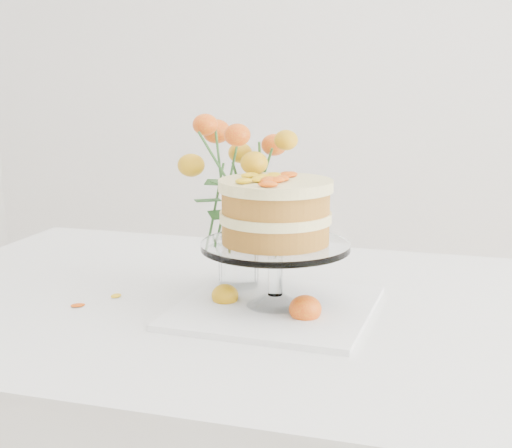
{
  "coord_description": "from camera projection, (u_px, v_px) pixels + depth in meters",
  "views": [
    {
      "loc": [
        0.36,
        -1.2,
        1.17
      ],
      "look_at": [
        -0.0,
        0.01,
        0.9
      ],
      "focal_mm": 50.0,
      "sensor_mm": 36.0,
      "label": 1
    }
  ],
  "objects": [
    {
      "name": "napkin",
      "position": [
        275.0,
        308.0,
        1.26
      ],
      "size": [
        0.35,
        0.35,
        0.01
      ],
      "primitive_type": "cube",
      "rotation": [
        0.0,
        0.0,
        -0.04
      ],
      "color": "white",
      "rests_on": "table"
    },
    {
      "name": "stray_petal_a",
      "position": [
        175.0,
        311.0,
        1.25
      ],
      "size": [
        0.03,
        0.02,
        0.0
      ],
      "primitive_type": "ellipsoid",
      "color": "yellow",
      "rests_on": "table"
    },
    {
      "name": "stray_petal_b",
      "position": [
        221.0,
        324.0,
        1.19
      ],
      "size": [
        0.03,
        0.02,
        0.0
      ],
      "primitive_type": "ellipsoid",
      "color": "yellow",
      "rests_on": "table"
    },
    {
      "name": "loose_rose_near",
      "position": [
        225.0,
        296.0,
        1.28
      ],
      "size": [
        0.09,
        0.05,
        0.04
      ],
      "rotation": [
        0.0,
        0.0,
        0.29
      ],
      "color": "orange",
      "rests_on": "table"
    },
    {
      "name": "loose_rose_far",
      "position": [
        306.0,
        309.0,
        1.2
      ],
      "size": [
        0.1,
        0.06,
        0.05
      ],
      "rotation": [
        0.0,
        0.0,
        0.01
      ],
      "color": "red",
      "rests_on": "table"
    },
    {
      "name": "stray_petal_d",
      "position": [
        116.0,
        296.0,
        1.34
      ],
      "size": [
        0.03,
        0.02,
        0.0
      ],
      "primitive_type": "ellipsoid",
      "color": "yellow",
      "rests_on": "table"
    },
    {
      "name": "stray_petal_c",
      "position": [
        236.0,
        335.0,
        1.14
      ],
      "size": [
        0.03,
        0.02,
        0.0
      ],
      "primitive_type": "ellipsoid",
      "color": "yellow",
      "rests_on": "table"
    },
    {
      "name": "cake_stand",
      "position": [
        276.0,
        218.0,
        1.23
      ],
      "size": [
        0.26,
        0.26,
        0.23
      ],
      "rotation": [
        0.0,
        0.0,
        0.12
      ],
      "color": "white",
      "rests_on": "napkin"
    },
    {
      "name": "table",
      "position": [
        256.0,
        343.0,
        1.33
      ],
      "size": [
        1.43,
        0.93,
        0.76
      ],
      "color": "tan",
      "rests_on": "ground"
    },
    {
      "name": "rose_vase",
      "position": [
        238.0,
        175.0,
        1.33
      ],
      "size": [
        0.27,
        0.27,
        0.38
      ],
      "rotation": [
        0.0,
        0.0,
        0.11
      ],
      "color": "white",
      "rests_on": "table"
    },
    {
      "name": "stray_petal_e",
      "position": [
        78.0,
        305.0,
        1.28
      ],
      "size": [
        0.03,
        0.02,
        0.0
      ],
      "primitive_type": "ellipsoid",
      "color": "yellow",
      "rests_on": "table"
    }
  ]
}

